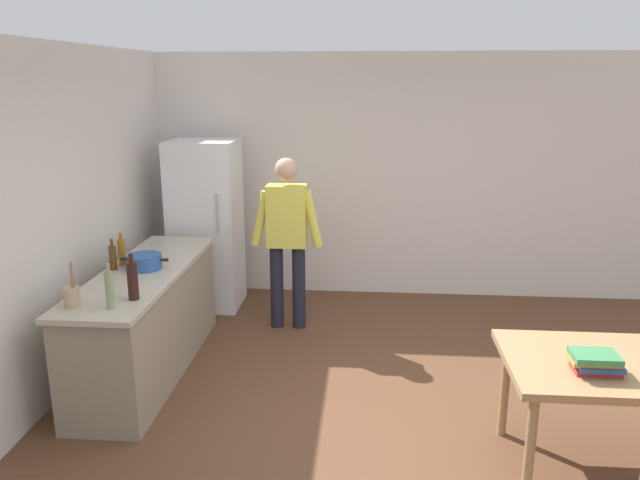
{
  "coord_description": "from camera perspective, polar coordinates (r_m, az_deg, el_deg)",
  "views": [
    {
      "loc": [
        -0.16,
        -3.86,
        2.43
      ],
      "look_at": [
        -0.57,
        1.11,
        1.1
      ],
      "focal_mm": 34.42,
      "sensor_mm": 36.0,
      "label": 1
    }
  ],
  "objects": [
    {
      "name": "ground_plane",
      "position": [
        4.56,
        6.26,
        -17.37
      ],
      "size": [
        14.0,
        14.0,
        0.0
      ],
      "primitive_type": "plane",
      "color": "brown"
    },
    {
      "name": "bottle_vinegar_tall",
      "position": [
        4.41,
        -18.99,
        -4.38
      ],
      "size": [
        0.06,
        0.06,
        0.32
      ],
      "color": "gray",
      "rests_on": "kitchen_counter"
    },
    {
      "name": "refrigerator",
      "position": [
        6.68,
        -10.54,
        1.39
      ],
      "size": [
        0.7,
        0.67,
        1.8
      ],
      "color": "white",
      "rests_on": "ground_plane"
    },
    {
      "name": "book_stack",
      "position": [
        3.99,
        24.27,
        -10.33
      ],
      "size": [
        0.29,
        0.2,
        0.13
      ],
      "color": "#B22D28",
      "rests_on": "dining_table"
    },
    {
      "name": "utensil_jar",
      "position": [
        4.56,
        -22.08,
        -4.82
      ],
      "size": [
        0.11,
        0.11,
        0.32
      ],
      "color": "tan",
      "rests_on": "kitchen_counter"
    },
    {
      "name": "bottle_beer_brown",
      "position": [
        5.29,
        -18.7,
        -1.53
      ],
      "size": [
        0.06,
        0.06,
        0.26
      ],
      "color": "#5B3314",
      "rests_on": "kitchen_counter"
    },
    {
      "name": "bottle_oil_amber",
      "position": [
        5.41,
        -17.96,
        -1.01
      ],
      "size": [
        0.06,
        0.06,
        0.28
      ],
      "color": "#996619",
      "rests_on": "kitchen_counter"
    },
    {
      "name": "wall_left",
      "position": [
        4.86,
        -25.6,
        0.57
      ],
      "size": [
        0.12,
        5.6,
        2.7
      ],
      "primitive_type": "cube",
      "color": "silver",
      "rests_on": "ground_plane"
    },
    {
      "name": "dining_table",
      "position": [
        4.26,
        26.16,
        -11.07
      ],
      "size": [
        1.4,
        0.9,
        0.75
      ],
      "color": "#9E754C",
      "rests_on": "ground_plane"
    },
    {
      "name": "kitchen_counter",
      "position": [
        5.39,
        -15.77,
        -7.24
      ],
      "size": [
        0.64,
        2.2,
        0.9
      ],
      "color": "gray",
      "rests_on": "ground_plane"
    },
    {
      "name": "wall_back",
      "position": [
        6.95,
        6.0,
        5.86
      ],
      "size": [
        6.4,
        0.12,
        2.7
      ],
      "primitive_type": "cube",
      "color": "silver",
      "rests_on": "ground_plane"
    },
    {
      "name": "person",
      "position": [
        5.94,
        -3.08,
        0.73
      ],
      "size": [
        0.7,
        0.22,
        1.7
      ],
      "color": "#1E1E2D",
      "rests_on": "ground_plane"
    },
    {
      "name": "cooking_pot",
      "position": [
        5.25,
        -16.0,
        -1.95
      ],
      "size": [
        0.4,
        0.28,
        0.12
      ],
      "color": "#285193",
      "rests_on": "kitchen_counter"
    },
    {
      "name": "bottle_wine_dark",
      "position": [
        4.53,
        -17.03,
        -3.56
      ],
      "size": [
        0.08,
        0.08,
        0.34
      ],
      "color": "black",
      "rests_on": "kitchen_counter"
    }
  ]
}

